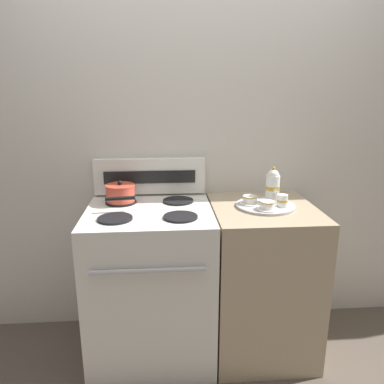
% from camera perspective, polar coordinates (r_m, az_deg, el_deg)
% --- Properties ---
extents(ground_plane, '(6.00, 6.00, 0.00)m').
position_cam_1_polar(ground_plane, '(2.62, 1.40, -22.31)').
color(ground_plane, brown).
extents(wall_back, '(6.00, 0.05, 2.20)m').
position_cam_1_polar(wall_back, '(2.48, 0.73, 3.69)').
color(wall_back, beige).
rests_on(wall_back, ground).
extents(stove, '(0.73, 0.70, 0.95)m').
position_cam_1_polar(stove, '(2.36, -6.22, -13.53)').
color(stove, silver).
rests_on(stove, ground).
extents(control_panel, '(0.71, 0.05, 0.23)m').
position_cam_1_polar(control_panel, '(2.43, -6.43, 2.40)').
color(control_panel, silver).
rests_on(control_panel, stove).
extents(side_counter, '(0.61, 0.67, 0.93)m').
position_cam_1_polar(side_counter, '(2.43, 10.41, -12.81)').
color(side_counter, tan).
rests_on(side_counter, ground).
extents(saucepan, '(0.19, 0.28, 0.13)m').
position_cam_1_polar(saucepan, '(2.30, -10.85, -0.15)').
color(saucepan, '#D14C38').
rests_on(saucepan, stove).
extents(serving_tray, '(0.35, 0.35, 0.01)m').
position_cam_1_polar(serving_tray, '(2.25, 11.12, -2.05)').
color(serving_tray, '#B2B2B7').
rests_on(serving_tray, side_counter).
extents(teapot, '(0.08, 0.13, 0.22)m').
position_cam_1_polar(teapot, '(2.27, 12.19, 0.89)').
color(teapot, white).
rests_on(teapot, serving_tray).
extents(teacup_left, '(0.13, 0.13, 0.05)m').
position_cam_1_polar(teacup_left, '(2.24, 8.79, -1.18)').
color(teacup_left, white).
rests_on(teacup_left, serving_tray).
extents(teacup_right, '(0.13, 0.13, 0.05)m').
position_cam_1_polar(teacup_right, '(2.16, 11.44, -2.02)').
color(teacup_right, white).
rests_on(teacup_right, serving_tray).
extents(creamer_jug, '(0.06, 0.06, 0.07)m').
position_cam_1_polar(creamer_jug, '(2.22, 13.59, -1.28)').
color(creamer_jug, white).
rests_on(creamer_jug, serving_tray).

